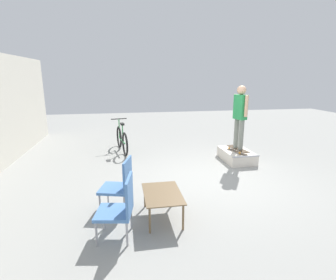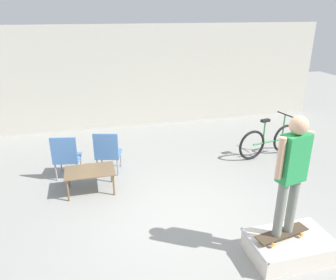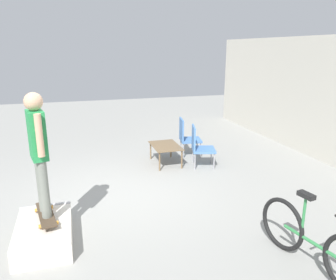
{
  "view_description": "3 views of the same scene",
  "coord_description": "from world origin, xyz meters",
  "px_view_note": "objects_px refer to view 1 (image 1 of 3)",
  "views": [
    {
      "loc": [
        -5.53,
        2.05,
        2.4
      ],
      "look_at": [
        0.23,
        1.03,
        0.96
      ],
      "focal_mm": 28.0,
      "sensor_mm": 36.0,
      "label": 1
    },
    {
      "loc": [
        -1.4,
        -4.46,
        3.37
      ],
      "look_at": [
        0.02,
        1.09,
        1.08
      ],
      "focal_mm": 35.0,
      "sensor_mm": 36.0,
      "label": 2
    },
    {
      "loc": [
        5.72,
        -0.66,
        2.71
      ],
      "look_at": [
        -0.08,
        1.08,
        1.0
      ],
      "focal_mm": 35.0,
      "sensor_mm": 36.0,
      "label": 3
    }
  ],
  "objects_px": {
    "skate_ramp_box": "(236,155)",
    "patio_chair_right": "(120,183)",
    "skateboard_on_ramp": "(238,149)",
    "bicycle": "(122,140)",
    "person_skater": "(240,112)",
    "coffee_table": "(162,196)",
    "patio_chair_left": "(121,206)"
  },
  "relations": [
    {
      "from": "skateboard_on_ramp",
      "to": "person_skater",
      "type": "distance_m",
      "value": 1.05
    },
    {
      "from": "person_skater",
      "to": "skateboard_on_ramp",
      "type": "bearing_deg",
      "value": 0.0
    },
    {
      "from": "patio_chair_right",
      "to": "skateboard_on_ramp",
      "type": "bearing_deg",
      "value": 139.32
    },
    {
      "from": "skateboard_on_ramp",
      "to": "patio_chair_right",
      "type": "distance_m",
      "value": 3.94
    },
    {
      "from": "person_skater",
      "to": "patio_chair_right",
      "type": "height_order",
      "value": "person_skater"
    },
    {
      "from": "patio_chair_left",
      "to": "coffee_table",
      "type": "bearing_deg",
      "value": 132.96
    },
    {
      "from": "skateboard_on_ramp",
      "to": "coffee_table",
      "type": "xyz_separation_m",
      "value": [
        -2.61,
        2.56,
        0.02
      ]
    },
    {
      "from": "skate_ramp_box",
      "to": "patio_chair_right",
      "type": "xyz_separation_m",
      "value": [
        -2.33,
        3.3,
        0.37
      ]
    },
    {
      "from": "person_skater",
      "to": "coffee_table",
      "type": "height_order",
      "value": "person_skater"
    },
    {
      "from": "person_skater",
      "to": "patio_chair_right",
      "type": "bearing_deg",
      "value": 111.57
    },
    {
      "from": "person_skater",
      "to": "patio_chair_right",
      "type": "xyz_separation_m",
      "value": [
        -2.2,
        3.26,
        -0.91
      ]
    },
    {
      "from": "coffee_table",
      "to": "patio_chair_right",
      "type": "bearing_deg",
      "value": 59.86
    },
    {
      "from": "skateboard_on_ramp",
      "to": "patio_chair_right",
      "type": "xyz_separation_m",
      "value": [
        -2.2,
        3.26,
        0.13
      ]
    },
    {
      "from": "skateboard_on_ramp",
      "to": "patio_chair_right",
      "type": "bearing_deg",
      "value": 113.92
    },
    {
      "from": "skateboard_on_ramp",
      "to": "person_skater",
      "type": "height_order",
      "value": "person_skater"
    },
    {
      "from": "coffee_table",
      "to": "patio_chair_right",
      "type": "xyz_separation_m",
      "value": [
        0.41,
        0.7,
        0.11
      ]
    },
    {
      "from": "patio_chair_left",
      "to": "patio_chair_right",
      "type": "relative_size",
      "value": 1.0
    },
    {
      "from": "skateboard_on_ramp",
      "to": "bicycle",
      "type": "bearing_deg",
      "value": 52.33
    },
    {
      "from": "patio_chair_right",
      "to": "patio_chair_left",
      "type": "bearing_deg",
      "value": 15.48
    },
    {
      "from": "person_skater",
      "to": "patio_chair_left",
      "type": "height_order",
      "value": "person_skater"
    },
    {
      "from": "patio_chair_left",
      "to": "patio_chair_right",
      "type": "distance_m",
      "value": 0.86
    },
    {
      "from": "patio_chair_left",
      "to": "skate_ramp_box",
      "type": "bearing_deg",
      "value": 144.13
    },
    {
      "from": "skate_ramp_box",
      "to": "skateboard_on_ramp",
      "type": "height_order",
      "value": "skateboard_on_ramp"
    },
    {
      "from": "patio_chair_left",
      "to": "bicycle",
      "type": "distance_m",
      "value": 4.75
    },
    {
      "from": "person_skater",
      "to": "bicycle",
      "type": "xyz_separation_m",
      "value": [
        1.69,
        3.22,
        -1.05
      ]
    },
    {
      "from": "patio_chair_left",
      "to": "skateboard_on_ramp",
      "type": "bearing_deg",
      "value": 143.25
    },
    {
      "from": "skate_ramp_box",
      "to": "person_skater",
      "type": "bearing_deg",
      "value": 163.98
    },
    {
      "from": "coffee_table",
      "to": "bicycle",
      "type": "height_order",
      "value": "bicycle"
    },
    {
      "from": "coffee_table",
      "to": "skateboard_on_ramp",
      "type": "bearing_deg",
      "value": -44.49
    },
    {
      "from": "skateboard_on_ramp",
      "to": "patio_chair_left",
      "type": "relative_size",
      "value": 0.88
    },
    {
      "from": "coffee_table",
      "to": "patio_chair_left",
      "type": "xyz_separation_m",
      "value": [
        -0.45,
        0.7,
        0.11
      ]
    },
    {
      "from": "skateboard_on_ramp",
      "to": "bicycle",
      "type": "distance_m",
      "value": 3.64
    }
  ]
}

